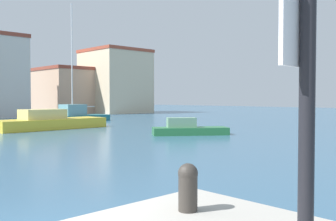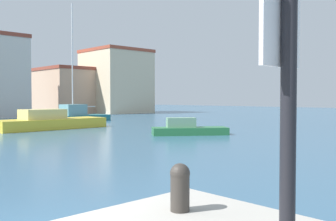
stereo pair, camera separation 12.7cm
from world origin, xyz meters
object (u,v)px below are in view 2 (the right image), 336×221
at_px(motorboat_yellow_far_right, 49,122).
at_px(motorboat_green_outer_mooring, 188,129).
at_px(sailboat_teal_far_left, 73,116).
at_px(mooring_bollard, 180,185).

bearing_deg(motorboat_yellow_far_right, motorboat_green_outer_mooring, -67.25).
bearing_deg(sailboat_teal_far_left, motorboat_yellow_far_right, -130.27).
height_order(mooring_bollard, sailboat_teal_far_left, sailboat_teal_far_left).
distance_m(mooring_bollard, motorboat_yellow_far_right, 27.33).
relative_size(motorboat_yellow_far_right, motorboat_green_outer_mooring, 1.79).
relative_size(sailboat_teal_far_left, motorboat_green_outer_mooring, 2.47).
relative_size(mooring_bollard, motorboat_yellow_far_right, 0.07).
bearing_deg(mooring_bollard, sailboat_teal_far_left, 62.96).
bearing_deg(motorboat_yellow_far_right, sailboat_teal_far_left, 49.73).
bearing_deg(mooring_bollard, motorboat_green_outer_mooring, 43.34).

